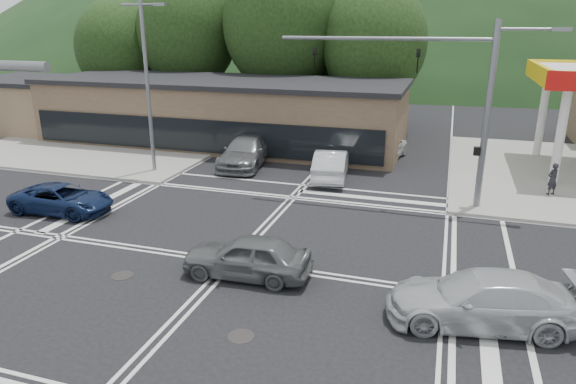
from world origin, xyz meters
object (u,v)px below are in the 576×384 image
(car_grey_center, at_px, (247,256))
(pedestrian, at_px, (553,179))
(car_queue_b, at_px, (384,146))
(car_blue_west, at_px, (62,199))
(car_silver_east, at_px, (482,299))
(car_northbound, at_px, (246,152))
(car_queue_a, at_px, (331,164))

(car_grey_center, relative_size, pedestrian, 2.73)
(car_queue_b, bearing_deg, car_blue_west, 57.23)
(car_silver_east, height_order, car_northbound, car_northbound)
(pedestrian, bearing_deg, car_silver_east, 36.52)
(car_blue_west, height_order, pedestrian, pedestrian)
(car_grey_center, bearing_deg, car_queue_a, 176.53)
(car_queue_a, height_order, pedestrian, pedestrian)
(car_northbound, bearing_deg, car_queue_a, -17.36)
(car_silver_east, relative_size, car_queue_b, 1.05)
(car_northbound, bearing_deg, car_grey_center, -73.97)
(car_blue_west, distance_m, car_northbound, 10.66)
(car_blue_west, xyz_separation_m, car_grey_center, (9.83, -3.10, 0.09))
(car_silver_east, bearing_deg, pedestrian, 154.97)
(pedestrian, bearing_deg, car_blue_west, -14.68)
(car_grey_center, xyz_separation_m, car_northbound, (-5.15, 12.68, 0.10))
(car_queue_a, relative_size, car_queue_b, 0.97)
(car_blue_west, bearing_deg, car_queue_a, -51.02)
(car_blue_west, relative_size, car_grey_center, 1.06)
(pedestrian, bearing_deg, car_queue_a, -37.25)
(car_silver_east, distance_m, car_northbound, 18.12)
(car_blue_west, xyz_separation_m, car_queue_b, (12.05, 13.22, 0.21))
(pedestrian, bearing_deg, car_grey_center, 10.20)
(car_grey_center, xyz_separation_m, pedestrian, (10.66, 11.64, 0.20))
(car_queue_b, distance_m, pedestrian, 9.65)
(car_northbound, bearing_deg, pedestrian, -9.82)
(car_blue_west, height_order, car_queue_b, car_queue_b)
(car_silver_east, bearing_deg, car_queue_a, -159.23)
(car_blue_west, relative_size, car_queue_a, 0.94)
(car_blue_west, xyz_separation_m, car_silver_east, (16.93, -3.77, 0.13))
(car_queue_a, height_order, car_queue_b, car_queue_b)
(car_grey_center, distance_m, car_queue_a, 11.63)
(car_queue_b, xyz_separation_m, pedestrian, (8.44, -4.68, 0.08))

